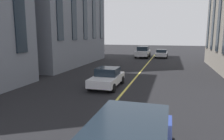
{
  "coord_description": "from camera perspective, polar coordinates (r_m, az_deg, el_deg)",
  "views": [
    {
      "loc": [
        3.95,
        -2.93,
        3.79
      ],
      "look_at": [
        15.26,
        0.28,
        1.78
      ],
      "focal_mm": 33.31,
      "sensor_mm": 36.0,
      "label": 1
    }
  ],
  "objects": [
    {
      "name": "lane_centre_line",
      "position": [
        16.75,
        5.39,
        -3.41
      ],
      "size": [
        80.0,
        0.16,
        0.01
      ],
      "color": "#D8C64C",
      "rests_on": "ground_plane"
    },
    {
      "name": "car_white_near",
      "position": [
        15.16,
        -1.33,
        -2.06
      ],
      "size": [
        3.9,
        1.89,
        1.4
      ],
      "color": "silver",
      "rests_on": "ground_plane"
    },
    {
      "name": "car_white_oncoming",
      "position": [
        34.9,
        8.5,
        4.97
      ],
      "size": [
        4.7,
        2.14,
        1.88
      ],
      "color": "silver",
      "rests_on": "ground_plane"
    },
    {
      "name": "car_white_far",
      "position": [
        35.6,
        13.42,
        4.47
      ],
      "size": [
        4.4,
        1.95,
        1.37
      ],
      "color": "silver",
      "rests_on": "ground_plane"
    }
  ]
}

